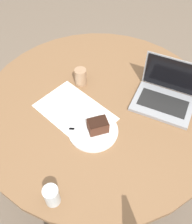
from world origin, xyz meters
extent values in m
plane|color=#6B5B4C|center=(0.00, 0.00, 0.00)|extent=(12.00, 12.00, 0.00)
cylinder|color=brown|center=(0.00, 0.00, 0.01)|extent=(0.41, 0.41, 0.02)
cylinder|color=brown|center=(0.00, 0.00, 0.35)|extent=(0.11, 0.11, 0.66)
cylinder|color=brown|center=(0.00, 0.00, 0.70)|extent=(1.28, 1.28, 0.03)
cube|color=white|center=(0.08, 0.11, 0.72)|extent=(0.45, 0.34, 0.00)
cylinder|color=white|center=(-0.06, 0.17, 0.72)|extent=(0.25, 0.25, 0.01)
cube|color=#472619|center=(-0.08, 0.16, 0.76)|extent=(0.11, 0.12, 0.06)
cube|color=black|center=(-0.08, 0.16, 0.79)|extent=(0.11, 0.11, 0.00)
cube|color=silver|center=(-0.04, 0.19, 0.73)|extent=(0.16, 0.08, 0.00)
cube|color=silver|center=(0.03, 0.22, 0.73)|extent=(0.04, 0.04, 0.00)
cylinder|color=#997556|center=(0.16, -0.09, 0.76)|extent=(0.07, 0.07, 0.10)
cylinder|color=silver|center=(-0.09, 0.55, 0.76)|extent=(0.06, 0.06, 0.10)
cube|color=gray|center=(-0.30, -0.16, 0.72)|extent=(0.33, 0.25, 0.02)
cube|color=black|center=(-0.30, -0.16, 0.73)|extent=(0.26, 0.15, 0.00)
cube|color=gray|center=(-0.29, -0.27, 0.84)|extent=(0.31, 0.03, 0.21)
cube|color=black|center=(-0.29, -0.27, 0.84)|extent=(0.29, 0.03, 0.19)
camera|label=1|loc=(-0.44, 0.80, 1.78)|focal=42.00mm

